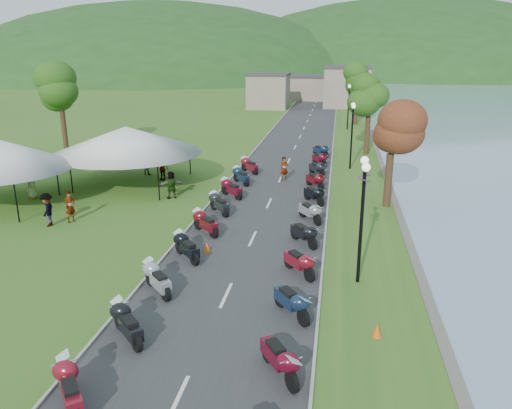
{
  "coord_description": "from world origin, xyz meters",
  "views": [
    {
      "loc": [
        3.9,
        -0.74,
        9.07
      ],
      "look_at": [
        -0.08,
        23.58,
        1.3
      ],
      "focal_mm": 35.0,
      "sensor_mm": 36.0,
      "label": 1
    }
  ],
  "objects_px": {
    "vendor_tent_main": "(128,156)",
    "pedestrian_c": "(49,226)",
    "pedestrian_a": "(72,222)",
    "pedestrian_b": "(147,174)"
  },
  "relations": [
    {
      "from": "pedestrian_a",
      "to": "pedestrian_c",
      "type": "height_order",
      "value": "pedestrian_c"
    },
    {
      "from": "pedestrian_b",
      "to": "pedestrian_c",
      "type": "bearing_deg",
      "value": 99.27
    },
    {
      "from": "pedestrian_b",
      "to": "pedestrian_a",
      "type": "bearing_deg",
      "value": 103.56
    },
    {
      "from": "pedestrian_a",
      "to": "pedestrian_c",
      "type": "relative_size",
      "value": 0.98
    },
    {
      "from": "vendor_tent_main",
      "to": "pedestrian_c",
      "type": "height_order",
      "value": "vendor_tent_main"
    },
    {
      "from": "pedestrian_a",
      "to": "pedestrian_c",
      "type": "xyz_separation_m",
      "value": [
        -0.88,
        -0.75,
        0.0
      ]
    },
    {
      "from": "pedestrian_c",
      "to": "pedestrian_a",
      "type": "bearing_deg",
      "value": 115.63
    },
    {
      "from": "vendor_tent_main",
      "to": "pedestrian_c",
      "type": "xyz_separation_m",
      "value": [
        -0.84,
        -8.78,
        -2.0
      ]
    },
    {
      "from": "pedestrian_a",
      "to": "pedestrian_b",
      "type": "relative_size",
      "value": 1.14
    },
    {
      "from": "pedestrian_b",
      "to": "vendor_tent_main",
      "type": "bearing_deg",
      "value": 100.6
    }
  ]
}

